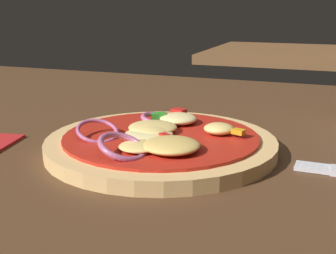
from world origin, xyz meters
TOP-DOWN VIEW (x-y plane):
  - dining_table at (0.00, 0.00)m, footprint 1.35×0.84m
  - pizza at (0.03, -0.04)m, footprint 0.23×0.23m

SIDE VIEW (x-z plane):
  - dining_table at x=0.00m, z-range 0.00..0.03m
  - pizza at x=0.03m, z-range 0.02..0.05m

